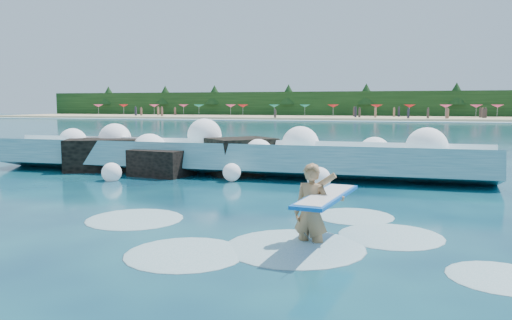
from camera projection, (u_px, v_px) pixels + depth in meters
The scene contains 11 objects.
ground at pixel (169, 219), 11.49m from camera, with size 200.00×200.00×0.00m, color #07233F.
beach at pixel (371, 118), 85.89m from camera, with size 140.00×20.00×0.40m, color tan.
wet_band at pixel (366, 121), 75.41m from camera, with size 140.00×5.00×0.08m, color silver.
treeline at pixel (374, 104), 95.17m from camera, with size 140.00×4.00×5.00m, color black.
breaking_wave at pixel (228, 159), 18.99m from camera, with size 18.74×2.89×1.61m.
rock_cluster at pixel (162, 159), 19.30m from camera, with size 8.81×3.60×1.59m.
surfer_with_board at pixel (315, 209), 9.31m from camera, with size 1.12×3.00×1.86m.
wave_spray at pixel (233, 147), 18.84m from camera, with size 15.18×4.49×2.13m.
surf_foam at pixel (277, 238), 9.85m from camera, with size 9.30×5.88×0.13m.
beach_umbrellas at pixel (372, 106), 87.79m from camera, with size 113.11×6.67×0.50m.
beachgoers at pixel (428, 113), 79.82m from camera, with size 103.02×13.06×1.94m.
Camera 1 is at (5.07, -10.26, 2.64)m, focal length 35.00 mm.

